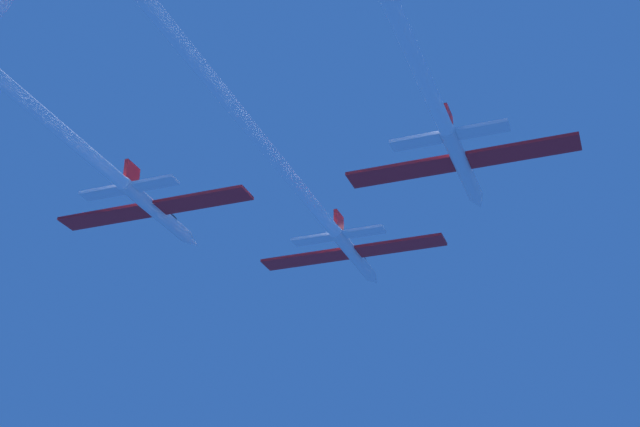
% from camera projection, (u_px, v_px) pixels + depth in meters
% --- Properties ---
extents(jet_lead, '(19.24, 62.08, 3.19)m').
position_uv_depth(jet_lead, '(290.00, 176.00, 75.61)').
color(jet_lead, white).
extents(jet_left_wing, '(19.24, 66.61, 3.19)m').
position_uv_depth(jet_left_wing, '(24.00, 99.00, 65.63)').
color(jet_left_wing, white).
extents(jet_right_wing, '(19.24, 65.98, 3.19)m').
position_uv_depth(jet_right_wing, '(400.00, 24.00, 56.79)').
color(jet_right_wing, white).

